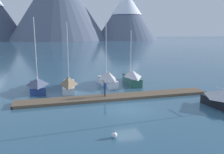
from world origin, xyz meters
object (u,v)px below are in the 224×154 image
at_px(sailboat_second_berth, 69,83).
at_px(person_on_dock, 105,88).
at_px(sailboat_mid_dock_starboard, 131,77).
at_px(mooring_buoy_channel_marker, 114,135).
at_px(sailboat_nearest_berth, 38,84).
at_px(sailboat_mid_dock_port, 107,78).

relative_size(sailboat_second_berth, person_on_dock, 4.96).
distance_m(sailboat_mid_dock_starboard, mooring_buoy_channel_marker, 17.45).
xyz_separation_m(sailboat_second_berth, mooring_buoy_channel_marker, (1.95, -14.27, -0.66)).
bearing_deg(sailboat_nearest_berth, sailboat_mid_dock_starboard, 4.23).
xyz_separation_m(sailboat_nearest_berth, sailboat_mid_dock_starboard, (12.64, 0.93, 0.12)).
bearing_deg(mooring_buoy_channel_marker, sailboat_mid_dock_starboard, 66.56).
distance_m(sailboat_second_berth, mooring_buoy_channel_marker, 14.42).
height_order(sailboat_mid_dock_starboard, person_on_dock, sailboat_mid_dock_starboard).
bearing_deg(sailboat_second_berth, mooring_buoy_channel_marker, -82.22).
bearing_deg(sailboat_mid_dock_starboard, mooring_buoy_channel_marker, -113.44).
distance_m(sailboat_nearest_berth, mooring_buoy_channel_marker, 16.12).
bearing_deg(sailboat_mid_dock_starboard, sailboat_nearest_berth, -175.77).
distance_m(sailboat_nearest_berth, sailboat_mid_dock_starboard, 12.67).
bearing_deg(person_on_dock, sailboat_second_berth, 125.08).
xyz_separation_m(sailboat_nearest_berth, sailboat_second_berth, (3.75, -0.80, 0.08)).
xyz_separation_m(sailboat_mid_dock_port, sailboat_mid_dock_starboard, (3.65, 0.39, -0.04)).
height_order(sailboat_nearest_berth, sailboat_mid_dock_starboard, sailboat_nearest_berth).
xyz_separation_m(sailboat_mid_dock_starboard, mooring_buoy_channel_marker, (-6.94, -16.00, -0.70)).
bearing_deg(sailboat_nearest_berth, mooring_buoy_channel_marker, -69.27).
height_order(sailboat_mid_dock_port, sailboat_mid_dock_starboard, sailboat_mid_dock_port).
relative_size(person_on_dock, mooring_buoy_channel_marker, 3.46).
relative_size(sailboat_nearest_berth, sailboat_mid_dock_starboard, 1.20).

